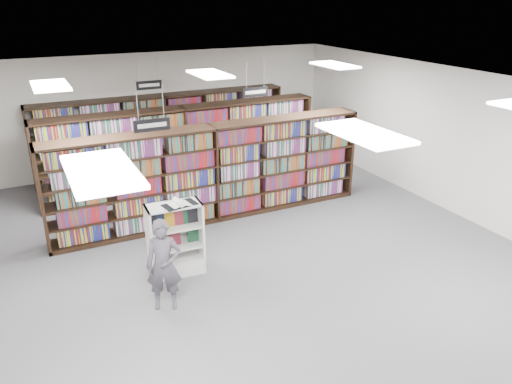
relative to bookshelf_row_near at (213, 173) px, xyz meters
name	(u,v)px	position (x,y,z in m)	size (l,w,h in m)	color
floor	(253,257)	(0.00, -2.00, -1.05)	(12.00, 12.00, 0.00)	#56555A
ceiling	(253,88)	(0.00, -2.00, 2.15)	(10.00, 12.00, 0.10)	white
wall_back	(160,111)	(0.00, 4.00, 0.55)	(10.00, 0.10, 3.20)	silver
wall_right	(458,143)	(5.00, -2.00, 0.55)	(0.10, 12.00, 3.20)	silver
bookshelf_row_near	(213,173)	(0.00, 0.00, 0.00)	(7.00, 0.60, 2.10)	black
bookshelf_row_mid	(184,149)	(0.00, 2.00, 0.00)	(7.00, 0.60, 2.10)	black
bookshelf_row_far	(164,133)	(0.00, 3.70, 0.00)	(7.00, 0.60, 2.10)	black
aisle_sign_left	(152,124)	(-1.50, -1.00, 1.48)	(0.65, 0.02, 0.80)	#B2B2B7
aisle_sign_right	(255,91)	(1.50, 1.00, 1.48)	(0.65, 0.02, 0.80)	#B2B2B7
aisle_sign_center	(149,84)	(-0.50, 3.00, 1.48)	(0.65, 0.02, 0.80)	#B2B2B7
troffer_front_left	(101,171)	(-3.00, -5.00, 2.11)	(0.60, 1.20, 0.04)	white
troffer_front_center	(364,133)	(0.00, -5.00, 2.11)	(0.60, 1.20, 0.04)	white
troffer_back_left	(50,86)	(-3.00, 0.00, 2.11)	(0.60, 1.20, 0.04)	white
troffer_back_center	(210,74)	(0.00, 0.00, 2.11)	(0.60, 1.20, 0.04)	white
troffer_back_right	(335,65)	(3.00, 0.00, 2.11)	(0.60, 1.20, 0.04)	white
endcap_display	(176,249)	(-1.47, -1.86, -0.59)	(0.97, 0.52, 1.33)	silver
open_book	(179,203)	(-1.38, -1.97, 0.31)	(0.61, 0.42, 0.13)	black
shopper	(164,265)	(-1.95, -2.84, -0.29)	(0.55, 0.36, 1.51)	#4B4650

